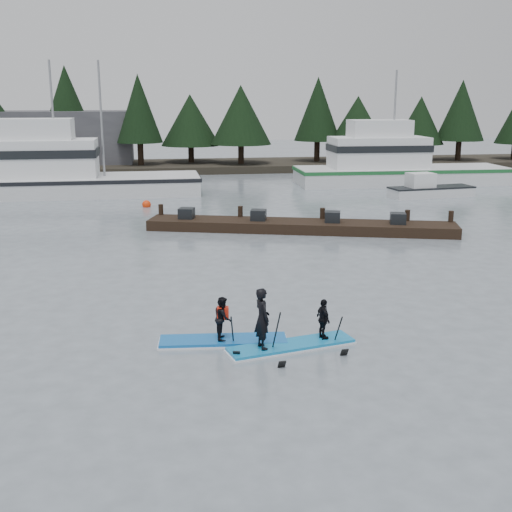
{
  "coord_description": "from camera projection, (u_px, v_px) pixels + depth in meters",
  "views": [
    {
      "loc": [
        -3.21,
        -14.19,
        6.19
      ],
      "look_at": [
        0.0,
        6.0,
        1.1
      ],
      "focal_mm": 45.0,
      "sensor_mm": 36.0,
      "label": 1
    }
  ],
  "objects": [
    {
      "name": "paddleboard_solo",
      "position": [
        223.0,
        330.0,
        16.49
      ],
      "size": [
        3.33,
        1.21,
        1.75
      ],
      "rotation": [
        0.0,
        0.0,
        -0.09
      ],
      "color": "#125FB1",
      "rests_on": "ground"
    },
    {
      "name": "far_shore",
      "position": [
        191.0,
        166.0,
        55.76
      ],
      "size": [
        70.0,
        8.0,
        0.6
      ],
      "primitive_type": "cube",
      "color": "#2D281E",
      "rests_on": "ground"
    },
    {
      "name": "skiff",
      "position": [
        431.0,
        192.0,
        40.74
      ],
      "size": [
        5.59,
        2.32,
        0.63
      ],
      "primitive_type": "cube",
      "rotation": [
        0.0,
        0.0,
        0.13
      ],
      "color": "silver",
      "rests_on": "ground"
    },
    {
      "name": "waterfront_building",
      "position": [
        26.0,
        141.0,
        55.01
      ],
      "size": [
        18.0,
        6.0,
        5.0
      ],
      "primitive_type": "cube",
      "color": "#4C4C51",
      "rests_on": "ground"
    },
    {
      "name": "fishing_boat_large",
      "position": [
        63.0,
        184.0,
        41.24
      ],
      "size": [
        16.39,
        4.62,
        9.38
      ],
      "rotation": [
        0.0,
        0.0,
        0.0
      ],
      "color": "silver",
      "rests_on": "ground"
    },
    {
      "name": "buoy_c",
      "position": [
        421.0,
        197.0,
        40.64
      ],
      "size": [
        0.62,
        0.62,
        0.62
      ],
      "primitive_type": "sphere",
      "color": "red",
      "rests_on": "ground"
    },
    {
      "name": "fishing_boat_medium",
      "position": [
        396.0,
        175.0,
        46.74
      ],
      "size": [
        15.38,
        4.73,
        8.99
      ],
      "rotation": [
        0.0,
        0.0,
        -0.02
      ],
      "color": "silver",
      "rests_on": "ground"
    },
    {
      "name": "floating_dock",
      "position": [
        300.0,
        226.0,
        30.27
      ],
      "size": [
        14.41,
        6.02,
        0.48
      ],
      "primitive_type": "cube",
      "rotation": [
        0.0,
        0.0,
        -0.29
      ],
      "color": "black",
      "rests_on": "ground"
    },
    {
      "name": "ground",
      "position": [
        295.0,
        359.0,
        15.58
      ],
      "size": [
        160.0,
        160.0,
        0.0
      ],
      "primitive_type": "plane",
      "color": "slate",
      "rests_on": "ground"
    },
    {
      "name": "treeline",
      "position": [
        191.0,
        170.0,
        55.83
      ],
      "size": [
        60.0,
        4.0,
        8.0
      ],
      "primitive_type": null,
      "color": "black",
      "rests_on": "ground"
    },
    {
      "name": "paddleboard_duo",
      "position": [
        287.0,
        329.0,
        16.09
      ],
      "size": [
        3.38,
        1.55,
        2.2
      ],
      "rotation": [
        0.0,
        0.0,
        0.23
      ],
      "color": "#137AB7",
      "rests_on": "ground"
    },
    {
      "name": "buoy_b",
      "position": [
        147.0,
        207.0,
        37.0
      ],
      "size": [
        0.5,
        0.5,
        0.5
      ],
      "primitive_type": "sphere",
      "color": "red",
      "rests_on": "ground"
    }
  ]
}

